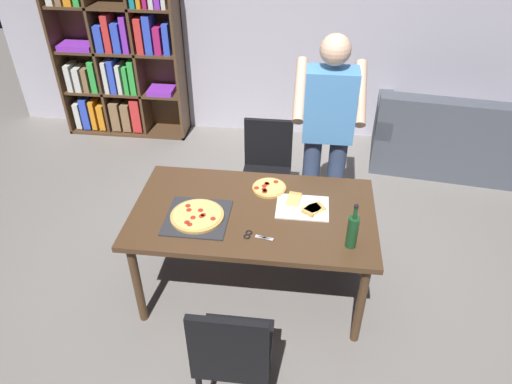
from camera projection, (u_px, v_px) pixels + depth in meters
name	position (u px, v px, depth m)	size (l,w,h in m)	color
ground_plane	(254.00, 286.00, 3.67)	(12.00, 12.00, 0.00)	gray
back_wall	(284.00, 10.00, 4.95)	(6.40, 0.10, 2.80)	#BCB7C6
dining_table	(253.00, 219.00, 3.28)	(1.66, 0.95, 0.75)	#4C331E
chair_near_camera	(232.00, 351.00, 2.60)	(0.42, 0.42, 0.90)	black
chair_far_side	(267.00, 165.00, 4.15)	(0.42, 0.42, 0.90)	black
couch	(457.00, 141.00, 4.91)	(1.79, 1.05, 0.85)	#4C515B
bookshelf	(117.00, 53.00, 5.21)	(1.40, 0.35, 1.95)	#513823
person_serving_pizza	(327.00, 131.00, 3.64)	(0.55, 0.54, 1.75)	#38476B
pepperoni_pizza_on_tray	(197.00, 216.00, 3.16)	(0.42, 0.42, 0.04)	#2D2D33
pizza_slices_on_towel	(304.00, 207.00, 3.25)	(0.36, 0.29, 0.03)	white
wine_bottle	(353.00, 231.00, 2.88)	(0.07, 0.07, 0.32)	#194723
kitchen_scissors	(254.00, 236.00, 3.01)	(0.20, 0.09, 0.01)	silver
second_pizza_plain	(269.00, 188.00, 3.43)	(0.25, 0.25, 0.03)	tan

